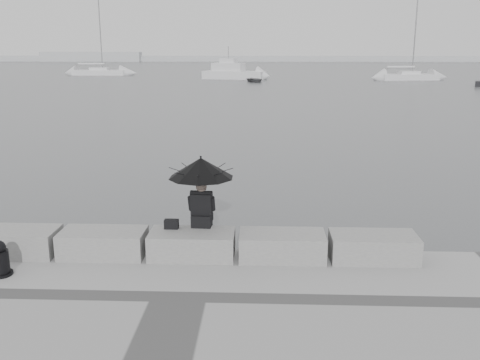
{
  "coord_description": "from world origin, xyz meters",
  "views": [
    {
      "loc": [
        1.3,
        -9.9,
        4.39
      ],
      "look_at": [
        0.77,
        3.0,
        1.16
      ],
      "focal_mm": 40.0,
      "sensor_mm": 36.0,
      "label": 1
    }
  ],
  "objects_px": {
    "seated_person": "(201,175)",
    "sailboat_left": "(99,72)",
    "motor_cruiser": "(234,73)",
    "sailboat_right": "(409,76)",
    "dinghy": "(255,80)"
  },
  "relations": [
    {
      "from": "sailboat_right",
      "to": "dinghy",
      "type": "height_order",
      "value": "sailboat_right"
    },
    {
      "from": "seated_person",
      "to": "sailboat_left",
      "type": "bearing_deg",
      "value": 112.11
    },
    {
      "from": "seated_person",
      "to": "motor_cruiser",
      "type": "relative_size",
      "value": 0.15
    },
    {
      "from": "seated_person",
      "to": "dinghy",
      "type": "bearing_deg",
      "value": 93.78
    },
    {
      "from": "sailboat_left",
      "to": "dinghy",
      "type": "distance_m",
      "value": 29.34
    },
    {
      "from": "sailboat_left",
      "to": "dinghy",
      "type": "height_order",
      "value": "sailboat_left"
    },
    {
      "from": "seated_person",
      "to": "sailboat_left",
      "type": "xyz_separation_m",
      "value": [
        -24.5,
        74.88,
        -1.5
      ]
    },
    {
      "from": "seated_person",
      "to": "sailboat_left",
      "type": "height_order",
      "value": "sailboat_left"
    },
    {
      "from": "sailboat_left",
      "to": "sailboat_right",
      "type": "xyz_separation_m",
      "value": [
        45.26,
        -10.99,
        0.01
      ]
    },
    {
      "from": "sailboat_left",
      "to": "dinghy",
      "type": "relative_size",
      "value": 3.78
    },
    {
      "from": "sailboat_right",
      "to": "sailboat_left",
      "type": "bearing_deg",
      "value": 156.45
    },
    {
      "from": "seated_person",
      "to": "sailboat_left",
      "type": "distance_m",
      "value": 78.8
    },
    {
      "from": "seated_person",
      "to": "motor_cruiser",
      "type": "bearing_deg",
      "value": 96.39
    },
    {
      "from": "motor_cruiser",
      "to": "dinghy",
      "type": "distance_m",
      "value": 6.82
    },
    {
      "from": "seated_person",
      "to": "motor_cruiser",
      "type": "xyz_separation_m",
      "value": [
        -2.73,
        65.19,
        -1.13
      ]
    }
  ]
}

